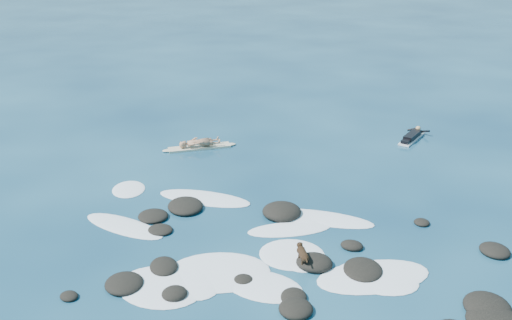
# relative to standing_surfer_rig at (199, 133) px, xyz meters

# --- Properties ---
(ground) EXTENTS (160.00, 160.00, 0.00)m
(ground) POSITION_rel_standing_surfer_rig_xyz_m (4.70, -7.22, -0.79)
(ground) COLOR #0A2642
(ground) RESTS_ON ground
(reef_rocks) EXTENTS (13.29, 7.21, 0.53)m
(reef_rocks) POSITION_rel_standing_surfer_rig_xyz_m (5.65, -9.07, -0.69)
(reef_rocks) COLOR black
(reef_rocks) RESTS_ON ground
(breaking_foam) EXTENTS (12.15, 8.51, 0.12)m
(breaking_foam) POSITION_rel_standing_surfer_rig_xyz_m (3.90, -8.65, -0.78)
(breaking_foam) COLOR white
(breaking_foam) RESTS_ON ground
(standing_surfer_rig) EXTENTS (3.31, 1.76, 1.99)m
(standing_surfer_rig) POSITION_rel_standing_surfer_rig_xyz_m (0.00, 0.00, 0.00)
(standing_surfer_rig) COLOR beige
(standing_surfer_rig) RESTS_ON ground
(paddling_surfer_rig) EXTENTS (1.66, 2.53, 0.45)m
(paddling_surfer_rig) POSITION_rel_standing_surfer_rig_xyz_m (9.98, 2.77, -0.63)
(paddling_surfer_rig) COLOR silver
(paddling_surfer_rig) RESTS_ON ground
(dog) EXTENTS (0.48, 1.00, 0.65)m
(dog) POSITION_rel_standing_surfer_rig_xyz_m (5.51, -9.32, -0.35)
(dog) COLOR black
(dog) RESTS_ON ground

